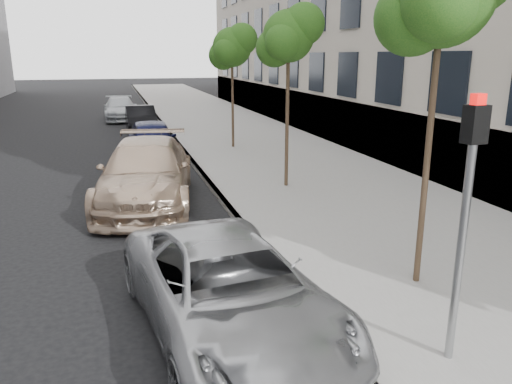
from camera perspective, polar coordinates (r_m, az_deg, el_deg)
name	(u,v)px	position (r m, az deg, el deg)	size (l,w,h in m)	color
ground	(256,374)	(6.46, -0.04, -20.10)	(160.00, 160.00, 0.00)	black
sidewalk	(214,119)	(29.84, -4.85, 8.29)	(6.40, 72.00, 0.14)	gray
curb	(160,121)	(29.40, -10.89, 7.97)	(0.15, 72.00, 0.14)	#9E9B93
tree_mid	(289,36)	(13.87, 3.84, 17.34)	(1.71, 1.51, 4.94)	#38281C
tree_far	(233,47)	(20.11, -2.69, 16.21)	(1.82, 1.62, 4.79)	#38281C
signal_pole	(466,202)	(6.13, 22.91, -1.03)	(0.26, 0.21, 3.21)	#939699
minivan	(229,290)	(6.90, -3.12, -11.14)	(2.22, 4.81, 1.34)	#A2A4A7
suv	(146,173)	(13.17, -12.45, 2.15)	(2.27, 5.57, 1.62)	tan
sedan_blue	(152,140)	(18.91, -11.80, 5.86)	(1.69, 4.20, 1.43)	#0F1235
sedan_black	(141,119)	(25.63, -13.03, 8.10)	(1.38, 3.96, 1.31)	black
sedan_rear	(120,109)	(30.90, -15.23, 9.17)	(1.86, 4.57, 1.33)	#A1A5A9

